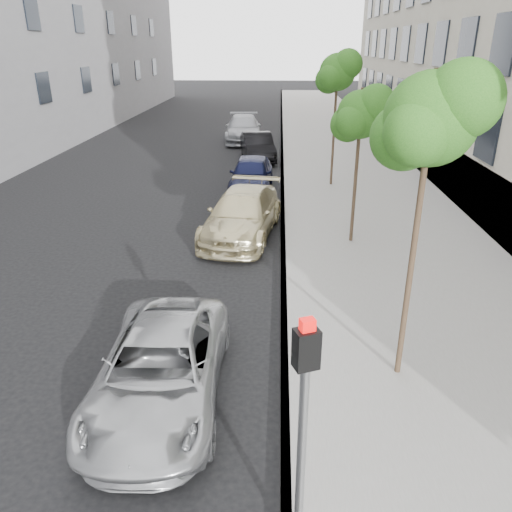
# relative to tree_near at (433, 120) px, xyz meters

# --- Properties ---
(ground) EXTENTS (160.00, 160.00, 0.00)m
(ground) POSITION_rel_tree_near_xyz_m (-3.23, -1.50, -4.55)
(ground) COLOR black
(ground) RESTS_ON ground
(sidewalk) EXTENTS (6.40, 72.00, 0.14)m
(sidewalk) POSITION_rel_tree_near_xyz_m (1.07, 22.50, -4.48)
(sidewalk) COLOR gray
(sidewalk) RESTS_ON ground
(curb) EXTENTS (0.15, 72.00, 0.14)m
(curb) POSITION_rel_tree_near_xyz_m (-2.05, 22.50, -4.48)
(curb) COLOR #9E9B93
(curb) RESTS_ON ground
(tree_near) EXTENTS (1.72, 1.52, 5.27)m
(tree_near) POSITION_rel_tree_near_xyz_m (0.00, 0.00, 0.00)
(tree_near) COLOR #38281C
(tree_near) RESTS_ON sidewalk
(tree_mid) EXTENTS (1.66, 1.46, 4.47)m
(tree_mid) POSITION_rel_tree_near_xyz_m (-0.00, 6.50, -0.76)
(tree_mid) COLOR #38281C
(tree_mid) RESTS_ON sidewalk
(tree_far) EXTENTS (1.74, 1.54, 5.27)m
(tree_far) POSITION_rel_tree_near_xyz_m (0.00, 13.00, -0.01)
(tree_far) COLOR #38281C
(tree_far) RESTS_ON sidewalk
(signal_pole) EXTENTS (0.29, 0.26, 3.05)m
(signal_pole) POSITION_rel_tree_near_xyz_m (-1.93, -3.46, -2.50)
(signal_pole) COLOR #939699
(signal_pole) RESTS_ON sidewalk
(minivan) EXTENTS (2.12, 4.43, 1.22)m
(minivan) POSITION_rel_tree_near_xyz_m (-4.12, -0.77, -3.94)
(minivan) COLOR #A4A6A9
(minivan) RESTS_ON ground
(suv) EXTENTS (2.63, 5.02, 1.39)m
(suv) POSITION_rel_tree_near_xyz_m (-3.33, 7.12, -3.86)
(suv) COLOR #C9BC8F
(suv) RESTS_ON ground
(sedan_blue) EXTENTS (1.74, 4.14, 1.40)m
(sedan_blue) POSITION_rel_tree_near_xyz_m (-3.33, 12.29, -3.85)
(sedan_blue) COLOR black
(sedan_blue) RESTS_ON ground
(sedan_black) EXTENTS (2.11, 4.30, 1.36)m
(sedan_black) POSITION_rel_tree_near_xyz_m (-3.33, 18.22, -3.87)
(sedan_black) COLOR black
(sedan_black) RESTS_ON ground
(sedan_rear) EXTENTS (2.41, 5.33, 1.52)m
(sedan_rear) POSITION_rel_tree_near_xyz_m (-4.42, 23.49, -3.79)
(sedan_rear) COLOR #919398
(sedan_rear) RESTS_ON ground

